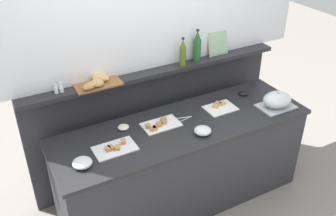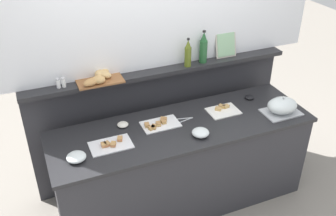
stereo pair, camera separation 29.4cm
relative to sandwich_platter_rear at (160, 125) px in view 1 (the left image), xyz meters
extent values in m
plane|color=gray|center=(0.19, 0.52, -0.90)|extent=(12.00, 12.00, 0.00)
cube|color=#2D2D33|center=(0.19, -0.08, -0.47)|extent=(2.31, 0.70, 0.85)
cube|color=#232326|center=(0.19, -0.08, -0.03)|extent=(2.35, 0.74, 0.03)
cube|color=#2D2D33|center=(0.19, 0.47, -0.31)|extent=(2.58, 0.08, 1.18)
cube|color=#232326|center=(0.19, 0.42, 0.30)|extent=(2.58, 0.22, 0.04)
cube|color=white|center=(0.01, 0.00, -0.01)|extent=(0.33, 0.21, 0.01)
cube|color=#AD7A47|center=(0.06, 0.05, 0.00)|extent=(0.07, 0.06, 0.01)
cube|color=#E5C666|center=(0.06, 0.05, 0.01)|extent=(0.07, 0.06, 0.01)
cube|color=#AD7A47|center=(0.06, 0.05, 0.02)|extent=(0.07, 0.06, 0.01)
cube|color=#AD7A47|center=(0.04, 0.01, 0.00)|extent=(0.04, 0.06, 0.01)
cube|color=#E5C666|center=(0.04, 0.01, 0.01)|extent=(0.04, 0.06, 0.01)
cube|color=#AD7A47|center=(0.04, 0.01, 0.02)|extent=(0.04, 0.06, 0.01)
cube|color=#AD7A47|center=(-0.06, -0.04, 0.00)|extent=(0.06, 0.07, 0.01)
cube|color=#E5C666|center=(-0.06, -0.04, 0.01)|extent=(0.06, 0.07, 0.01)
cube|color=#AD7A47|center=(-0.06, -0.04, 0.02)|extent=(0.06, 0.07, 0.01)
cube|color=#AD7A47|center=(-0.09, -0.04, 0.00)|extent=(0.07, 0.06, 0.01)
cube|color=#E5C666|center=(-0.09, -0.04, 0.01)|extent=(0.07, 0.06, 0.01)
cube|color=#AD7A47|center=(-0.09, -0.04, 0.02)|extent=(0.07, 0.06, 0.01)
cube|color=#AD7A47|center=(-0.11, 0.01, 0.00)|extent=(0.05, 0.06, 0.01)
cube|color=#E5C666|center=(-0.11, 0.01, 0.01)|extent=(0.05, 0.06, 0.01)
cube|color=#AD7A47|center=(-0.11, 0.01, 0.02)|extent=(0.05, 0.06, 0.01)
cube|color=#AD7A47|center=(-0.01, -0.01, 0.00)|extent=(0.05, 0.06, 0.01)
cube|color=#E5C666|center=(-0.01, -0.01, 0.01)|extent=(0.05, 0.06, 0.01)
cube|color=#AD7A47|center=(-0.01, -0.01, 0.02)|extent=(0.05, 0.06, 0.01)
cube|color=silver|center=(-0.47, -0.13, -0.01)|extent=(0.34, 0.21, 0.01)
cube|color=#B7844C|center=(-0.38, -0.09, 0.00)|extent=(0.06, 0.07, 0.01)
cube|color=#D1664C|center=(-0.38, -0.09, 0.01)|extent=(0.06, 0.07, 0.01)
cube|color=#B7844C|center=(-0.38, -0.09, 0.02)|extent=(0.06, 0.07, 0.01)
cube|color=#B7844C|center=(-0.50, -0.12, 0.00)|extent=(0.06, 0.07, 0.01)
cube|color=#D1664C|center=(-0.50, -0.12, 0.01)|extent=(0.06, 0.07, 0.01)
cube|color=#B7844C|center=(-0.50, -0.12, 0.02)|extent=(0.06, 0.07, 0.01)
cube|color=#B7844C|center=(-0.45, -0.15, 0.00)|extent=(0.06, 0.07, 0.01)
cube|color=#D1664C|center=(-0.45, -0.15, 0.01)|extent=(0.06, 0.07, 0.01)
cube|color=#B7844C|center=(-0.45, -0.15, 0.02)|extent=(0.06, 0.07, 0.01)
cube|color=#B7844C|center=(-0.53, -0.13, 0.00)|extent=(0.04, 0.06, 0.01)
cube|color=#D1664C|center=(-0.53, -0.13, 0.01)|extent=(0.04, 0.06, 0.01)
cube|color=#B7844C|center=(-0.53, -0.13, 0.02)|extent=(0.04, 0.06, 0.01)
cube|color=white|center=(0.63, -0.02, -0.01)|extent=(0.29, 0.21, 0.01)
cube|color=tan|center=(0.65, 0.04, 0.00)|extent=(0.06, 0.07, 0.01)
cube|color=#E5C666|center=(0.65, 0.04, 0.01)|extent=(0.06, 0.07, 0.01)
cube|color=tan|center=(0.65, 0.04, 0.02)|extent=(0.06, 0.07, 0.01)
cube|color=tan|center=(0.68, 0.03, 0.00)|extent=(0.06, 0.05, 0.01)
cube|color=#E5C666|center=(0.68, 0.03, 0.01)|extent=(0.06, 0.05, 0.01)
cube|color=tan|center=(0.68, 0.03, 0.02)|extent=(0.06, 0.05, 0.01)
cube|color=tan|center=(0.59, 0.01, 0.00)|extent=(0.07, 0.07, 0.01)
cube|color=#E5C666|center=(0.59, 0.01, 0.01)|extent=(0.07, 0.07, 0.01)
cube|color=tan|center=(0.59, 0.01, 0.02)|extent=(0.07, 0.07, 0.01)
cube|color=#B7BABF|center=(1.11, -0.24, -0.01)|extent=(0.34, 0.24, 0.01)
ellipsoid|color=silver|center=(1.11, -0.24, 0.07)|extent=(0.29, 0.23, 0.14)
sphere|color=#B7BABF|center=(1.11, -0.24, 0.15)|extent=(0.02, 0.02, 0.02)
ellipsoid|color=silver|center=(-0.76, -0.21, 0.02)|extent=(0.15, 0.15, 0.06)
ellipsoid|color=#BF4C3F|center=(-0.76, -0.21, 0.01)|extent=(0.12, 0.12, 0.04)
ellipsoid|color=silver|center=(0.27, -0.28, 0.02)|extent=(0.15, 0.15, 0.06)
ellipsoid|color=#F28C4C|center=(0.27, -0.28, 0.01)|extent=(0.12, 0.12, 0.04)
ellipsoid|color=black|center=(0.99, 0.10, 0.01)|extent=(0.09, 0.09, 0.03)
ellipsoid|color=silver|center=(-0.30, 0.11, 0.01)|extent=(0.10, 0.10, 0.03)
cylinder|color=#B7BABF|center=(0.23, -0.03, -0.01)|extent=(0.18, 0.05, 0.01)
cylinder|color=#B7BABF|center=(0.23, 0.01, -0.01)|extent=(0.18, 0.05, 0.01)
sphere|color=#B7BABF|center=(0.32, -0.01, -0.01)|extent=(0.01, 0.01, 0.01)
cylinder|color=#23562D|center=(0.61, 0.39, 0.43)|extent=(0.08, 0.08, 0.22)
cone|color=#23562D|center=(0.61, 0.39, 0.58)|extent=(0.06, 0.06, 0.08)
cylinder|color=black|center=(0.61, 0.39, 0.63)|extent=(0.03, 0.03, 0.02)
cylinder|color=#56661E|center=(0.44, 0.36, 0.42)|extent=(0.06, 0.06, 0.19)
cone|color=#56661E|center=(0.44, 0.36, 0.55)|extent=(0.05, 0.05, 0.07)
cylinder|color=black|center=(0.44, 0.36, 0.59)|extent=(0.03, 0.03, 0.02)
cylinder|color=white|center=(-0.76, 0.39, 0.36)|extent=(0.03, 0.03, 0.08)
cylinder|color=#B7BABF|center=(-0.76, 0.39, 0.41)|extent=(0.03, 0.03, 0.01)
cylinder|color=white|center=(-0.71, 0.39, 0.36)|extent=(0.03, 0.03, 0.08)
cylinder|color=#B7BABF|center=(-0.71, 0.39, 0.41)|extent=(0.03, 0.03, 0.01)
cube|color=brown|center=(-0.41, 0.39, 0.33)|extent=(0.40, 0.26, 0.02)
ellipsoid|color=#B7844C|center=(-0.49, 0.30, 0.37)|extent=(0.17, 0.14, 0.06)
ellipsoid|color=tan|center=(-0.35, 0.46, 0.37)|extent=(0.12, 0.14, 0.06)
ellipsoid|color=tan|center=(-0.36, 0.39, 0.37)|extent=(0.16, 0.16, 0.06)
ellipsoid|color=tan|center=(-0.43, 0.31, 0.37)|extent=(0.14, 0.13, 0.07)
ellipsoid|color=tan|center=(-0.39, 0.42, 0.37)|extent=(0.13, 0.15, 0.06)
cube|color=#B2AD9E|center=(0.87, 0.43, 0.45)|extent=(0.22, 0.07, 0.25)
cube|color=#8CB78C|center=(0.87, 0.42, 0.45)|extent=(0.19, 0.06, 0.22)
camera|label=1|loc=(-1.27, -2.49, 1.87)|focal=41.09mm
camera|label=2|loc=(-1.00, -2.62, 1.87)|focal=41.09mm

